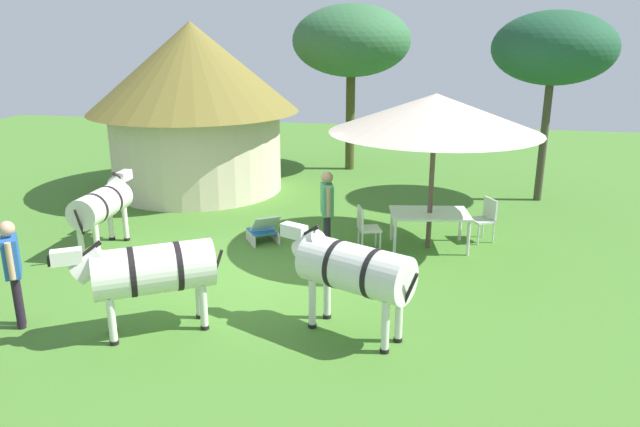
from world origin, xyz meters
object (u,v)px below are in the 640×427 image
(patio_chair_near_lawn, at_px, (485,216))
(striped_lounge_chair, at_px, (263,231))
(patio_dining_table, at_px, (430,216))
(zebra_by_umbrella, at_px, (352,269))
(shade_umbrella, at_px, (435,113))
(guest_beside_umbrella, at_px, (327,206))
(acacia_tree_left_background, at_px, (351,41))
(patio_chair_east_end, at_px, (365,226))
(acacia_tree_far_lawn, at_px, (554,49))
(standing_watcher, at_px, (12,264))
(zebra_toward_hut, at_px, (150,270))
(thatched_hut, at_px, (194,100))
(zebra_nearest_camera, at_px, (103,205))

(patio_chair_near_lawn, relative_size, striped_lounge_chair, 0.95)
(patio_dining_table, distance_m, zebra_by_umbrella, 4.01)
(shade_umbrella, relative_size, zebra_by_umbrella, 1.92)
(guest_beside_umbrella, xyz_separation_m, acacia_tree_left_background, (-0.63, 7.59, 2.88))
(patio_chair_east_end, bearing_deg, acacia_tree_far_lawn, 120.05)
(guest_beside_umbrella, distance_m, standing_watcher, 5.46)
(acacia_tree_left_background, bearing_deg, zebra_toward_hut, -96.66)
(standing_watcher, bearing_deg, patio_dining_table, 92.87)
(shade_umbrella, height_order, standing_watcher, shade_umbrella)
(patio_dining_table, xyz_separation_m, zebra_toward_hut, (-3.87, -4.33, 0.29))
(guest_beside_umbrella, relative_size, zebra_by_umbrella, 0.79)
(patio_chair_near_lawn, distance_m, acacia_tree_left_background, 7.93)
(thatched_hut, relative_size, guest_beside_umbrella, 3.32)
(zebra_toward_hut, height_order, acacia_tree_left_background, acacia_tree_left_background)
(zebra_by_umbrella, bearing_deg, standing_watcher, 123.40)
(thatched_hut, relative_size, striped_lounge_chair, 5.87)
(thatched_hut, xyz_separation_m, acacia_tree_left_background, (3.73, 3.26, 1.44))
(shade_umbrella, bearing_deg, patio_chair_east_end, -161.18)
(striped_lounge_chair, height_order, zebra_nearest_camera, zebra_nearest_camera)
(patio_chair_east_end, bearing_deg, shade_umbrella, 90.00)
(striped_lounge_chair, bearing_deg, patio_chair_east_end, -34.79)
(thatched_hut, relative_size, zebra_by_umbrella, 2.61)
(patio_dining_table, relative_size, acacia_tree_far_lawn, 0.36)
(patio_chair_east_end, distance_m, acacia_tree_far_lawn, 6.85)
(patio_chair_near_lawn, bearing_deg, striped_lounge_chair, 73.08)
(patio_dining_table, xyz_separation_m, zebra_nearest_camera, (-6.36, -1.29, 0.25))
(patio_dining_table, relative_size, acacia_tree_left_background, 0.34)
(patio_chair_near_lawn, xyz_separation_m, standing_watcher, (-7.04, -5.20, 0.47))
(guest_beside_umbrella, bearing_deg, acacia_tree_far_lawn, -60.36)
(thatched_hut, distance_m, acacia_tree_far_lawn, 9.15)
(guest_beside_umbrella, distance_m, striped_lounge_chair, 1.66)
(standing_watcher, height_order, acacia_tree_left_background, acacia_tree_left_background)
(striped_lounge_chair, bearing_deg, guest_beside_umbrella, -50.46)
(patio_chair_east_end, bearing_deg, acacia_tree_left_background, 171.66)
(acacia_tree_left_background, bearing_deg, patio_chair_near_lawn, -58.86)
(guest_beside_umbrella, bearing_deg, patio_chair_east_end, -78.51)
(patio_chair_east_end, relative_size, acacia_tree_far_lawn, 0.19)
(shade_umbrella, height_order, patio_chair_near_lawn, shade_umbrella)
(zebra_toward_hut, distance_m, acacia_tree_left_background, 11.57)
(guest_beside_umbrella, relative_size, acacia_tree_left_background, 0.34)
(shade_umbrella, xyz_separation_m, patio_dining_table, (0.00, 0.00, -2.05))
(guest_beside_umbrella, relative_size, striped_lounge_chair, 1.77)
(acacia_tree_left_background, bearing_deg, shade_umbrella, -69.25)
(zebra_by_umbrella, bearing_deg, thatched_hut, 60.72)
(thatched_hut, xyz_separation_m, acacia_tree_far_lawn, (9.03, 0.59, 1.34))
(thatched_hut, bearing_deg, patio_chair_near_lawn, -21.16)
(zebra_toward_hut, bearing_deg, standing_watcher, 64.94)
(shade_umbrella, distance_m, standing_watcher, 7.65)
(zebra_toward_hut, relative_size, acacia_tree_left_background, 0.42)
(patio_chair_east_end, height_order, acacia_tree_far_lawn, acacia_tree_far_lawn)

